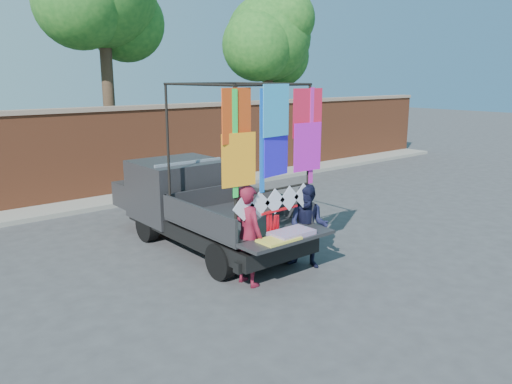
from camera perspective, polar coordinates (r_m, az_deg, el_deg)
ground at (r=9.27m, az=-0.38°, el=-8.70°), size 90.00×90.00×0.00m
brick_wall at (r=14.86m, az=-17.80°, el=4.26°), size 30.00×0.45×2.61m
curb at (r=14.47m, az=-16.40°, el=-0.99°), size 30.00×1.20×0.12m
tree_right at (r=19.71m, az=1.65°, el=16.87°), size 4.20×3.30×6.62m
pickup_truck at (r=10.64m, az=-7.30°, el=-1.20°), size 2.11×5.29×3.33m
woman at (r=8.32m, az=-0.96°, el=-4.98°), size 0.45×0.65×1.72m
man at (r=9.14m, az=5.97°, el=-3.93°), size 0.90×0.95×1.56m
streamer_bundle at (r=8.59m, az=2.27°, el=-3.31°), size 0.87×0.09×0.61m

